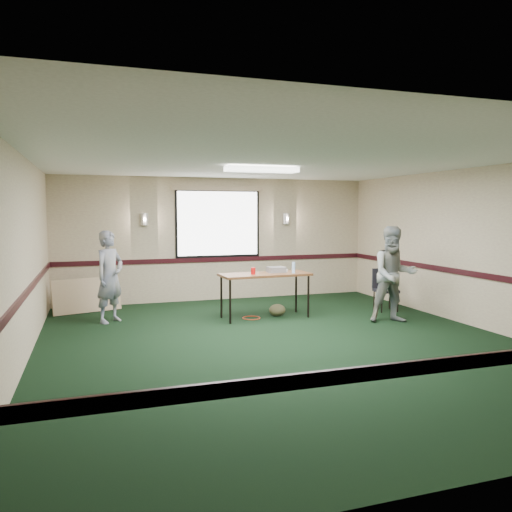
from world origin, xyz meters
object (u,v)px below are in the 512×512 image
object	(u,v)px
projector	(276,270)
person_left	(110,277)
person_right	(394,275)
conference_chair	(384,286)
folding_table	(265,277)

from	to	relation	value
projector	person_left	world-z (taller)	person_left
person_left	person_right	distance (m)	5.02
projector	conference_chair	distance (m)	2.29
folding_table	person_left	xyz separation A→B (m)	(-2.73, 0.50, 0.05)
folding_table	person_left	size ratio (longest dim) A/B	1.03
folding_table	person_right	bearing A→B (deg)	-30.11
folding_table	projector	bearing A→B (deg)	13.03
person_right	projector	bearing A→B (deg)	161.69
projector	person_left	xyz separation A→B (m)	(-2.97, 0.43, -0.06)
projector	conference_chair	world-z (taller)	projector
person_right	folding_table	bearing A→B (deg)	166.35
person_right	conference_chair	bearing A→B (deg)	79.45
projector	person_left	bearing A→B (deg)	169.04
projector	person_right	size ratio (longest dim) A/B	0.18
conference_chair	person_left	distance (m)	5.26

